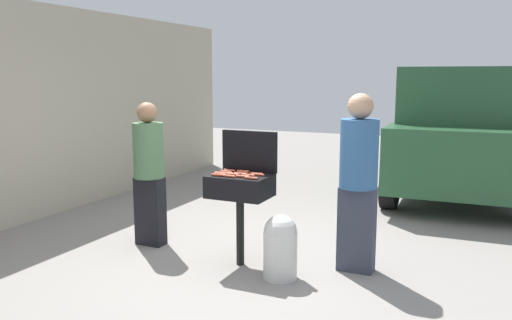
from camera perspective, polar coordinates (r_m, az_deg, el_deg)
ground_plane at (r=5.56m, az=-0.71°, el=-10.83°), size 24.00×24.00×0.00m
house_wall_side at (r=8.03m, az=-19.75°, el=5.20°), size 0.24×8.00×2.84m
bbq_grill at (r=5.24m, az=-1.74°, el=-3.19°), size 0.60×0.44×0.93m
grill_lid_open at (r=5.37m, az=-0.71°, el=0.95°), size 0.60×0.05×0.42m
hot_dog_0 at (r=5.25m, az=-3.87°, el=-1.44°), size 0.13×0.03×0.03m
hot_dog_1 at (r=5.34m, az=-1.40°, el=-1.24°), size 0.13×0.03×0.03m
hot_dog_2 at (r=5.14m, az=-0.85°, el=-1.66°), size 0.13×0.03×0.03m
hot_dog_3 at (r=5.18m, az=-2.54°, el=-1.57°), size 0.13×0.03×0.03m
hot_dog_4 at (r=5.30m, az=-1.44°, el=-1.33°), size 0.13×0.04×0.03m
hot_dog_5 at (r=5.16m, az=-4.15°, el=-1.64°), size 0.13×0.04×0.03m
hot_dog_6 at (r=5.25m, az=-3.19°, el=-1.43°), size 0.13×0.04×0.03m
hot_dog_7 at (r=5.21m, az=-3.89°, el=-1.53°), size 0.13×0.04×0.03m
hot_dog_8 at (r=5.00m, az=-0.53°, el=-1.97°), size 0.13×0.03×0.03m
hot_dog_9 at (r=5.21m, az=-1.72°, el=-1.51°), size 0.13×0.04×0.03m
hot_dog_10 at (r=5.10m, az=-2.91°, el=-1.76°), size 0.13×0.03×0.03m
hot_dog_11 at (r=5.22m, az=0.03°, el=-1.48°), size 0.13×0.04×0.03m
hot_dog_12 at (r=5.08m, az=-1.45°, el=-1.79°), size 0.13×0.04×0.03m
hot_dog_13 at (r=5.34m, az=-3.28°, el=-1.27°), size 0.13×0.04×0.03m
hot_dog_14 at (r=5.17m, az=0.22°, el=-1.60°), size 0.13×0.03×0.03m
hot_dog_15 at (r=5.40m, az=-2.89°, el=-1.14°), size 0.13×0.03×0.03m
propane_tank at (r=5.01m, az=2.65°, el=-9.25°), size 0.32×0.32×0.62m
person_left at (r=5.98m, az=-11.53°, el=-0.92°), size 0.34×0.34×1.61m
person_right at (r=5.14m, az=11.03°, el=-1.76°), size 0.37×0.37×1.74m
parked_minivan at (r=9.08m, az=21.55°, el=2.99°), size 2.15×4.46×2.02m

